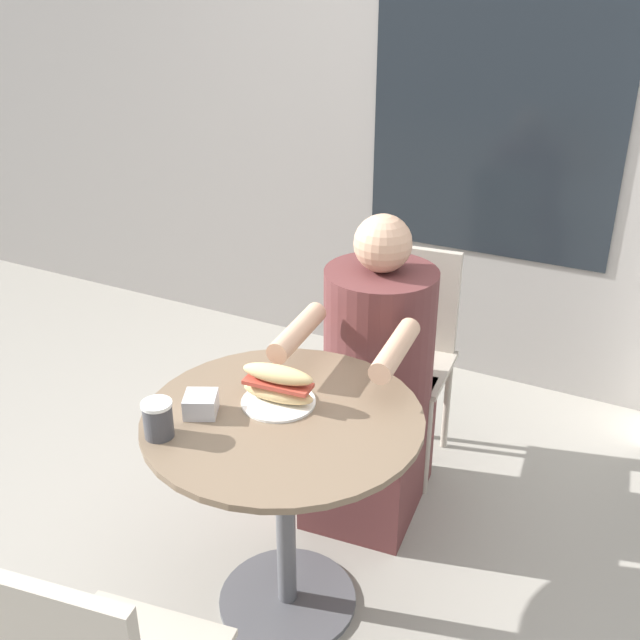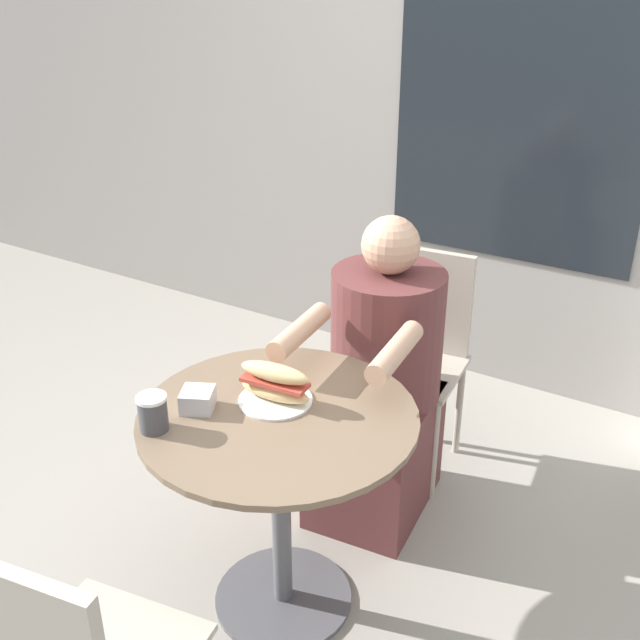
# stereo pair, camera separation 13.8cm
# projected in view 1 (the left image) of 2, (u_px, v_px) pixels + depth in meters

# --- Properties ---
(ground_plane) EXTENTS (8.00, 8.00, 0.00)m
(ground_plane) POSITION_uv_depth(u_px,v_px,m) (288.00, 601.00, 2.42)
(ground_plane) COLOR gray
(storefront_wall) EXTENTS (8.00, 0.09, 2.80)m
(storefront_wall) POSITION_uv_depth(u_px,v_px,m) (485.00, 80.00, 3.21)
(storefront_wall) COLOR gray
(storefront_wall) RESTS_ON ground_plane
(cafe_table) EXTENTS (0.80, 0.80, 0.71)m
(cafe_table) POSITION_uv_depth(u_px,v_px,m) (284.00, 468.00, 2.19)
(cafe_table) COLOR brown
(cafe_table) RESTS_ON ground_plane
(diner_chair) EXTENTS (0.42, 0.42, 0.87)m
(diner_chair) POSITION_uv_depth(u_px,v_px,m) (407.00, 338.00, 2.95)
(diner_chair) COLOR #ADA393
(diner_chair) RESTS_ON ground_plane
(seated_diner) EXTENTS (0.45, 0.73, 1.12)m
(seated_diner) POSITION_uv_depth(u_px,v_px,m) (374.00, 390.00, 2.68)
(seated_diner) COLOR brown
(seated_diner) RESTS_ON ground_plane
(sandwich_on_plate) EXTENTS (0.22, 0.22, 0.12)m
(sandwich_on_plate) POSITION_uv_depth(u_px,v_px,m) (278.00, 387.00, 2.14)
(sandwich_on_plate) COLOR white
(sandwich_on_plate) RESTS_ON cafe_table
(drink_cup) EXTENTS (0.08, 0.08, 0.10)m
(drink_cup) POSITION_uv_depth(u_px,v_px,m) (158.00, 419.00, 1.99)
(drink_cup) COLOR #424247
(drink_cup) RESTS_ON cafe_table
(napkin_box) EXTENTS (0.12, 0.12, 0.06)m
(napkin_box) POSITION_uv_depth(u_px,v_px,m) (201.00, 404.00, 2.10)
(napkin_box) COLOR silver
(napkin_box) RESTS_ON cafe_table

